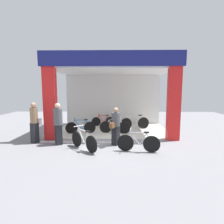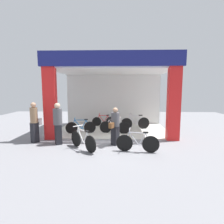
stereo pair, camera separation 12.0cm
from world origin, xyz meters
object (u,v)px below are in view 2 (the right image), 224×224
Objects in this scene: bicycle_parked_0 at (83,140)px; pedestrian_2 at (115,126)px; bicycle_inside_1 at (135,123)px; bicycle_inside_2 at (81,127)px; pedestrian_0 at (34,122)px; bicycle_parked_1 at (138,143)px; pedestrian_1 at (58,123)px; bicycle_inside_3 at (115,127)px; bicycle_inside_0 at (104,121)px.

pedestrian_2 reaches higher than bicycle_parked_0.
bicycle_inside_1 is 4.19m from bicycle_parked_0.
bicycle_parked_0 is (0.59, -2.47, 0.02)m from bicycle_inside_2.
pedestrian_2 is (-1.12, -2.87, 0.42)m from bicycle_inside_1.
bicycle_parked_0 is 2.46m from pedestrian_0.
pedestrian_2 is at bearing -3.76° from pedestrian_0.
bicycle_parked_1 is 0.90× the size of pedestrian_0.
pedestrian_1 is (-0.57, -1.83, 0.57)m from bicycle_inside_2.
bicycle_parked_0 is (-1.17, -2.50, 0.00)m from bicycle_inside_3.
bicycle_inside_1 is 4.54m from pedestrian_1.
pedestrian_2 is (1.22, 0.62, 0.44)m from bicycle_parked_0.
pedestrian_2 reaches higher than bicycle_inside_1.
bicycle_parked_1 is (2.06, -0.19, -0.01)m from bicycle_parked_0.
bicycle_inside_3 is (0.71, -1.90, 0.03)m from bicycle_inside_0.
bicycle_inside_1 is at bearing 19.06° from bicycle_inside_2.
bicycle_inside_1 is at bearing 40.04° from bicycle_inside_3.
pedestrian_0 is at bearing 166.46° from bicycle_parked_1.
bicycle_parked_0 is at bearing 174.66° from bicycle_parked_1.
bicycle_inside_1 is 0.97× the size of pedestrian_0.
pedestrian_1 is (-1.61, -3.76, 0.59)m from bicycle_inside_0.
bicycle_parked_0 reaches higher than bicycle_parked_1.
bicycle_parked_0 is 0.76× the size of pedestrian_2.
bicycle_inside_1 is (1.88, -0.92, 0.06)m from bicycle_inside_0.
bicycle_inside_1 is at bearing 29.95° from pedestrian_0.
bicycle_inside_2 is at bearing 134.31° from pedestrian_2.
bicycle_inside_2 is 2.54m from bicycle_parked_0.
bicycle_inside_1 is at bearing -26.11° from bicycle_inside_0.
bicycle_inside_1 is 3.11m from pedestrian_2.
bicycle_parked_0 is 0.68× the size of pedestrian_0.
bicycle_inside_0 is 4.87m from bicycle_parked_1.
bicycle_inside_0 is at bearing 52.86° from pedestrian_0.
bicycle_inside_0 is at bearing 109.25° from bicycle_parked_1.
pedestrian_0 is at bearing 176.24° from pedestrian_2.
bicycle_parked_1 is 4.46m from pedestrian_0.
bicycle_parked_0 is 0.76× the size of bicycle_parked_1.
bicycle_inside_0 is 1.21× the size of bicycle_parked_0.
bicycle_inside_1 reaches higher than bicycle_parked_0.
bicycle_inside_0 is 4.50m from pedestrian_0.
bicycle_inside_3 is 0.91× the size of pedestrian_0.
pedestrian_1 reaches higher than pedestrian_2.
bicycle_parked_1 is at bearing -71.67° from bicycle_inside_3.
bicycle_inside_1 is 1.06× the size of bicycle_inside_3.
bicycle_inside_3 is (1.76, 0.03, 0.01)m from bicycle_inside_2.
bicycle_inside_1 is 3.69m from bicycle_parked_1.
bicycle_inside_0 is 2.10m from bicycle_inside_1.
pedestrian_0 is (-3.41, -1.66, 0.54)m from bicycle_inside_3.
bicycle_inside_0 is 0.91× the size of bicycle_parked_1.
bicycle_parked_0 reaches higher than bicycle_inside_2.
pedestrian_2 is at bearing -45.69° from bicycle_inside_2.
bicycle_inside_0 is at bearing 66.82° from pedestrian_1.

